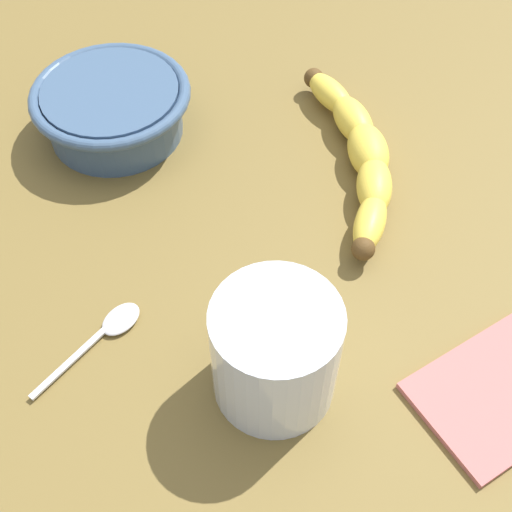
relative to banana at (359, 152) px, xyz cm
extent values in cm
cube|color=brown|center=(-9.31, -4.89, -3.40)|extent=(120.00, 120.00, 3.00)
ellipsoid|color=yellow|center=(-4.38, -7.76, 0.00)|extent=(6.88, 6.66, 2.74)
ellipsoid|color=yellow|center=(-1.39, -4.33, 0.00)|extent=(6.61, 7.48, 3.27)
ellipsoid|color=yellow|center=(0.82, -0.34, 0.00)|extent=(6.16, 7.78, 3.81)
ellipsoid|color=yellow|center=(2.13, 4.01, 0.00)|extent=(4.49, 7.33, 3.27)
ellipsoid|color=yellow|center=(2.50, 8.55, 0.00)|extent=(2.91, 6.91, 2.74)
sphere|color=#513819|center=(-6.64, -9.85, 0.00)|extent=(2.09, 2.09, 2.09)
sphere|color=#513819|center=(2.42, 11.63, 0.00)|extent=(2.09, 2.09, 2.09)
cylinder|color=silver|center=(-19.33, -16.01, 2.88)|extent=(9.38, 9.38, 9.57)
cylinder|color=pink|center=(-19.33, -16.01, 2.11)|extent=(8.88, 8.88, 7.53)
cylinder|color=#3D5675|center=(-18.32, 16.66, 0.78)|extent=(13.46, 13.46, 5.36)
torus|color=#3D5675|center=(-18.32, 16.66, 2.85)|extent=(15.83, 15.83, 1.20)
ellipsoid|color=silver|center=(-27.29, -4.56, -1.50)|extent=(4.22, 3.54, 0.80)
cube|color=silver|center=(-32.10, -6.42, -1.50)|extent=(8.11, 3.53, 0.25)
cube|color=#BC6660|center=(-5.07, -25.61, -1.60)|extent=(12.62, 9.63, 0.60)
camera|label=1|loc=(-32.88, -36.36, 46.21)|focal=47.96mm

